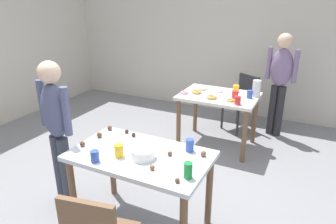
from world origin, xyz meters
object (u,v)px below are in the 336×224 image
dining_table_far (218,103)px  pitcher_far (256,88)px  dining_table_near (141,165)px  chair_far_table (243,99)px  person_girl_near (56,124)px  person_adult_far (280,76)px  soda_can (188,170)px  mixing_bowl (143,153)px

dining_table_far → pitcher_far: (0.46, 0.16, 0.22)m
dining_table_near → pitcher_far: 2.12m
chair_far_table → person_girl_near: person_girl_near is taller
person_adult_far → soda_can: size_ratio=12.49×
dining_table_far → person_girl_near: 2.18m
soda_can → chair_far_table: bearing=94.7°
dining_table_far → person_adult_far: (0.68, 0.73, 0.28)m
person_girl_near → dining_table_near: bearing=3.9°
person_girl_near → pitcher_far: (1.43, 2.10, -0.02)m
dining_table_near → mixing_bowl: 0.17m
dining_table_near → person_girl_near: size_ratio=0.80×
chair_far_table → soda_can: 2.78m
person_girl_near → mixing_bowl: (0.93, 0.01, -0.09)m
mixing_bowl → soda_can: soda_can is taller
dining_table_near → chair_far_table: size_ratio=1.36×
dining_table_far → pitcher_far: bearing=19.4°
dining_table_near → soda_can: (0.50, -0.15, 0.17)m
dining_table_near → person_adult_far: bearing=73.4°
dining_table_near → dining_table_far: bearing=86.9°
person_girl_near → pitcher_far: size_ratio=6.81×
chair_far_table → mixing_bowl: (-0.22, -2.65, 0.30)m
chair_far_table → pitcher_far: pitcher_far is taller
dining_table_far → mixing_bowl: bearing=-91.3°
chair_far_table → person_adult_far: 0.65m
dining_table_near → person_adult_far: size_ratio=0.78×
dining_table_near → pitcher_far: size_ratio=5.47×
person_girl_near → mixing_bowl: person_girl_near is taller
dining_table_far → pitcher_far: 0.53m
dining_table_far → soda_can: 2.08m
dining_table_far → soda_can: (0.40, -2.03, 0.17)m
person_adult_far → soda_can: (-0.28, -2.76, -0.10)m
person_adult_far → mixing_bowl: bearing=-105.1°
chair_far_table → mixing_bowl: 2.67m
person_girl_near → mixing_bowl: bearing=0.6°
pitcher_far → chair_far_table: bearing=116.8°
person_girl_near → soda_can: size_ratio=12.10×
pitcher_far → mixing_bowl: bearing=-103.4°
person_girl_near → mixing_bowl: 0.94m
dining_table_near → mixing_bowl: bearing=-40.2°
chair_far_table → person_adult_far: person_adult_far is taller
soda_can → pitcher_far: bearing=88.5°
dining_table_far → mixing_bowl: size_ratio=5.11×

